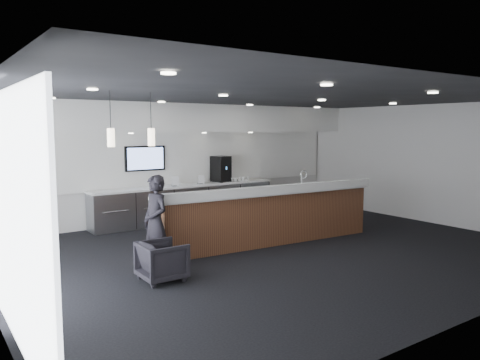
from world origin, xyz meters
TOP-DOWN VIEW (x-y plane):
  - ground at (0.00, 0.00)m, footprint 10.00×10.00m
  - ceiling at (0.00, 0.00)m, footprint 10.00×8.00m
  - back_wall at (0.00, 4.00)m, footprint 10.00×0.02m
  - right_wall at (5.00, 0.00)m, footprint 0.02×8.00m
  - soffit_bulkhead at (0.00, 3.55)m, footprint 10.00×0.90m
  - alcove_panel at (0.00, 3.97)m, footprint 9.80×0.06m
  - back_credenza at (-0.00, 3.64)m, footprint 5.06×0.66m
  - wall_tv at (-1.00, 3.91)m, footprint 1.05×0.08m
  - pendant_left at (-2.40, 0.80)m, footprint 0.12×0.12m
  - pendant_right at (-3.10, 0.80)m, footprint 0.12×0.12m
  - ceiling_can_lights at (0.00, 0.00)m, footprint 7.00×5.00m
  - service_counter at (0.28, 0.59)m, footprint 4.98×1.18m
  - coffee_machine at (1.10, 3.69)m, footprint 0.46×0.56m
  - info_sign_left at (-0.36, 3.53)m, footprint 0.18×0.07m
  - info_sign_right at (0.40, 3.56)m, footprint 0.17×0.06m
  - armchair at (-2.61, -0.37)m, footprint 0.69×0.68m
  - lounge_guest at (-2.40, 0.30)m, footprint 0.44×0.62m
  - cup_0 at (1.90, 3.54)m, footprint 0.11×0.11m
  - cup_1 at (1.76, 3.54)m, footprint 0.15×0.15m
  - cup_2 at (1.62, 3.54)m, footprint 0.13×0.13m
  - cup_3 at (1.48, 3.54)m, footprint 0.14×0.14m
  - cup_4 at (1.34, 3.54)m, footprint 0.15×0.15m

SIDE VIEW (x-z plane):
  - ground at x=0.00m, z-range 0.00..0.00m
  - armchair at x=-2.61m, z-range 0.00..0.63m
  - back_credenza at x=0.00m, z-range 0.00..0.95m
  - service_counter at x=0.28m, z-range -0.17..1.32m
  - lounge_guest at x=-2.40m, z-range 0.00..1.61m
  - cup_0 at x=1.90m, z-range 0.95..1.05m
  - cup_1 at x=1.76m, z-range 0.95..1.05m
  - cup_2 at x=1.62m, z-range 0.95..1.05m
  - cup_3 at x=1.48m, z-range 0.95..1.05m
  - cup_4 at x=1.34m, z-range 0.95..1.05m
  - info_sign_right at x=0.40m, z-range 0.95..1.18m
  - info_sign_left at x=-0.36m, z-range 0.95..1.20m
  - coffee_machine at x=1.10m, z-range 0.95..1.64m
  - back_wall at x=0.00m, z-range 0.00..3.00m
  - right_wall at x=5.00m, z-range 0.00..3.00m
  - alcove_panel at x=0.00m, z-range 0.90..2.30m
  - wall_tv at x=-1.00m, z-range 1.34..1.96m
  - pendant_left at x=-2.40m, z-range 2.10..2.40m
  - pendant_right at x=-3.10m, z-range 2.10..2.40m
  - soffit_bulkhead at x=0.00m, z-range 2.30..3.00m
  - ceiling_can_lights at x=0.00m, z-range 2.96..2.98m
  - ceiling at x=0.00m, z-range 2.99..3.01m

